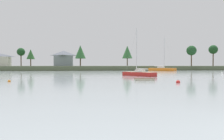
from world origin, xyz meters
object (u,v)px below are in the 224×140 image
Objects in this scene: sailboat_red at (139,75)px; mooring_buoy_white at (222,73)px; mooring_buoy_red at (178,82)px; mooring_buoy_orange at (9,81)px; dinghy_white at (137,72)px; dinghy_cream at (144,80)px; sailboat_orange at (162,70)px; mooring_buoy_yellow at (139,71)px.

sailboat_red is 18.59× the size of mooring_buoy_white.
mooring_buoy_red is 36.48m from mooring_buoy_white.
mooring_buoy_red is 20.16m from mooring_buoy_orange.
mooring_buoy_white is (19.11, -12.09, -0.06)m from dinghy_white.
mooring_buoy_red is (2.73, -4.16, -0.02)m from dinghy_cream.
dinghy_cream is 5.34× the size of mooring_buoy_white.
mooring_buoy_red is at bearing -97.68° from dinghy_white.
mooring_buoy_orange is at bearing -148.42° from sailboat_red.
sailboat_orange is at bearing 45.42° from dinghy_white.
mooring_buoy_red is at bearing -109.20° from sailboat_orange.
sailboat_orange reaches higher than dinghy_white.
mooring_buoy_orange is at bearing 178.70° from dinghy_cream.
sailboat_orange is 60.98m from mooring_buoy_orange.
sailboat_orange is 1.37× the size of sailboat_red.
sailboat_orange is 13.99m from mooring_buoy_yellow.
sailboat_orange is at bearing 62.83° from sailboat_red.
mooring_buoy_red is 1.31× the size of mooring_buoy_orange.
sailboat_red is 23.98× the size of mooring_buoy_orange.
sailboat_orange is at bearing 66.49° from dinghy_cream.
sailboat_red is 16.52m from mooring_buoy_red.
sailboat_orange is 4.36× the size of dinghy_white.
dinghy_white is 5.76× the size of mooring_buoy_red.
mooring_buoy_red is 1.01× the size of mooring_buoy_white.
sailboat_red reaches higher than mooring_buoy_red.
mooring_buoy_yellow is 23.97m from mooring_buoy_white.
dinghy_white reaches higher than mooring_buoy_yellow.
dinghy_white is 7.52× the size of mooring_buoy_orange.
dinghy_white is 22.61m from mooring_buoy_white.
mooring_buoy_white is (24.40, 27.12, -0.00)m from mooring_buoy_red.
dinghy_cream is 5.28× the size of mooring_buoy_red.
dinghy_white is at bearing 82.32° from mooring_buoy_red.
sailboat_red reaches higher than mooring_buoy_white.
dinghy_cream is at bearing -113.51° from sailboat_orange.
dinghy_white is (8.02, 35.05, 0.03)m from dinghy_cream.
dinghy_cream is at bearing -1.30° from mooring_buoy_orange.
dinghy_cream is (-20.96, -48.18, -0.19)m from sailboat_orange.
sailboat_orange reaches higher than dinghy_cream.
mooring_buoy_red is at bearing -13.02° from mooring_buoy_orange.
dinghy_cream is 0.92× the size of dinghy_white.
sailboat_orange is 52.54m from dinghy_cream.
sailboat_orange reaches higher than mooring_buoy_yellow.
dinghy_cream is 16.92m from mooring_buoy_orange.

